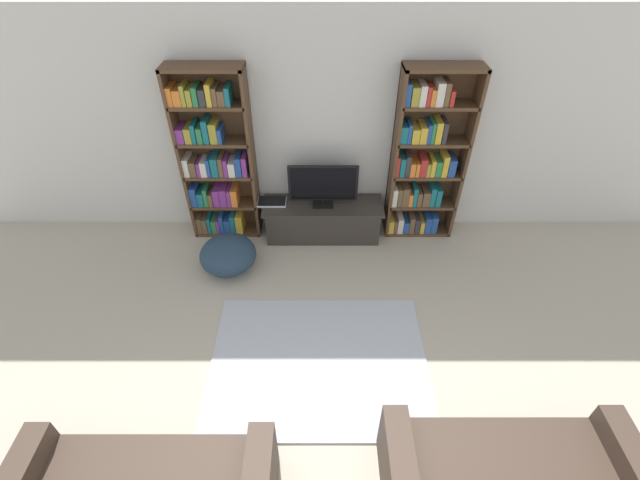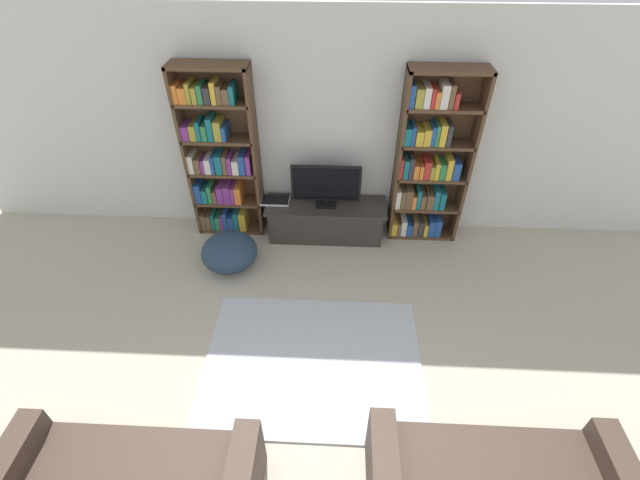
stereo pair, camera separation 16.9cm
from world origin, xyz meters
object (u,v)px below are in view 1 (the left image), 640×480
Objects in this scene: bookshelf_right at (423,161)px; television at (322,185)px; tv_stand at (322,220)px; laptop at (271,202)px; bookshelf_left at (215,161)px; beanbag_ottoman at (227,255)px.

bookshelf_right is 1.20m from television.
tv_stand is 4.24× the size of laptop.
bookshelf_left reaches higher than laptop.
bookshelf_right is 3.24× the size of beanbag_ottoman.
television is (0.00, -0.01, 0.52)m from tv_stand.
beanbag_ottoman is (-0.47, -0.65, -0.28)m from laptop.
tv_stand is at bearing -5.41° from bookshelf_left.
television reaches higher than tv_stand.
bookshelf_right is 2.50m from beanbag_ottoman.
bookshelf_left reaches higher than beanbag_ottoman.
beanbag_ottoman is (-1.09, -0.61, -0.04)m from tv_stand.
bookshelf_right is 1.39m from tv_stand.
bookshelf_left is at bearing -180.00° from bookshelf_right.
bookshelf_right is (2.40, 0.00, -0.01)m from bookshelf_left.
bookshelf_left is 1.09m from beanbag_ottoman.
beanbag_ottoman is at bearing -125.58° from laptop.
laptop is at bearing 175.92° from tv_stand.
beanbag_ottoman is (0.15, -0.73, -0.80)m from bookshelf_left.
bookshelf_right is at bearing 17.84° from beanbag_ottoman.
tv_stand is 2.28× the size of beanbag_ottoman.
laptop is 0.85m from beanbag_ottoman.
bookshelf_left reaches higher than television.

